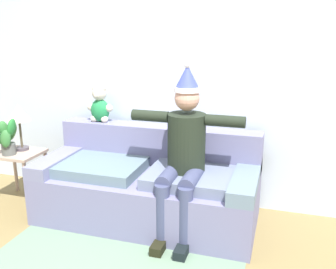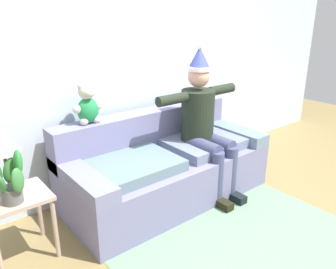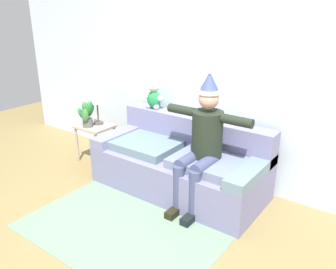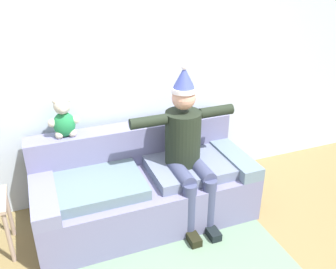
% 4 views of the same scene
% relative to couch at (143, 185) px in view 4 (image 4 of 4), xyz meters
% --- Properties ---
extents(back_wall, '(7.00, 0.10, 2.70)m').
position_rel_couch_xyz_m(back_wall, '(0.00, 0.55, 1.02)').
color(back_wall, silver).
rests_on(back_wall, ground_plane).
extents(couch, '(2.08, 0.94, 0.85)m').
position_rel_couch_xyz_m(couch, '(0.00, 0.00, 0.00)').
color(couch, slate).
rests_on(couch, ground_plane).
extents(person_seated, '(1.02, 0.77, 1.54)m').
position_rel_couch_xyz_m(person_seated, '(0.39, -0.17, 0.45)').
color(person_seated, black).
rests_on(person_seated, ground_plane).
extents(teddy_bear, '(0.29, 0.17, 0.38)m').
position_rel_couch_xyz_m(teddy_bear, '(-0.65, 0.30, 0.69)').
color(teddy_bear, '#207F44').
rests_on(teddy_bear, couch).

